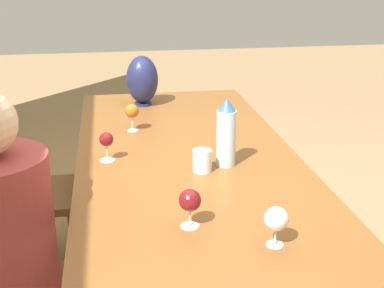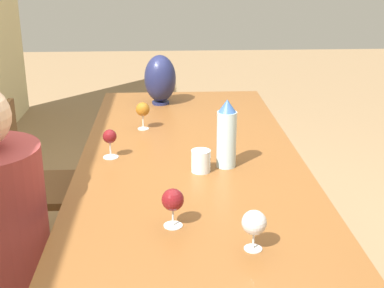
{
  "view_description": "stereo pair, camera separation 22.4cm",
  "coord_description": "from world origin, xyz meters",
  "px_view_note": "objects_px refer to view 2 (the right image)",
  "views": [
    {
      "loc": [
        -2.24,
        0.33,
        1.64
      ],
      "look_at": [
        -0.16,
        0.0,
        0.87
      ],
      "focal_mm": 50.0,
      "sensor_mm": 36.0,
      "label": 1
    },
    {
      "loc": [
        -2.27,
        0.11,
        1.64
      ],
      "look_at": [
        -0.16,
        0.0,
        0.87
      ],
      "focal_mm": 50.0,
      "sensor_mm": 36.0,
      "label": 2
    }
  ],
  "objects_px": {
    "wine_glass_0": "(143,110)",
    "wine_glass_2": "(110,138)",
    "water_tumbler": "(201,161)",
    "wine_glass_3": "(254,223)",
    "chair_far": "(35,181)",
    "wine_glass_1": "(173,201)",
    "vase": "(160,79)",
    "water_bottle": "(227,135)"
  },
  "relations": [
    {
      "from": "wine_glass_0",
      "to": "wine_glass_2",
      "type": "relative_size",
      "value": 1.1
    },
    {
      "from": "water_tumbler",
      "to": "wine_glass_2",
      "type": "bearing_deg",
      "value": 65.02
    },
    {
      "from": "wine_glass_3",
      "to": "chair_far",
      "type": "bearing_deg",
      "value": 38.19
    },
    {
      "from": "wine_glass_1",
      "to": "wine_glass_3",
      "type": "height_order",
      "value": "wine_glass_1"
    },
    {
      "from": "wine_glass_2",
      "to": "chair_far",
      "type": "relative_size",
      "value": 0.15
    },
    {
      "from": "vase",
      "to": "wine_glass_3",
      "type": "xyz_separation_m",
      "value": [
        -1.68,
        -0.29,
        -0.06
      ]
    },
    {
      "from": "vase",
      "to": "chair_far",
      "type": "height_order",
      "value": "vase"
    },
    {
      "from": "wine_glass_2",
      "to": "wine_glass_3",
      "type": "xyz_separation_m",
      "value": [
        -0.8,
        -0.51,
        -0.0
      ]
    },
    {
      "from": "water_tumbler",
      "to": "wine_glass_0",
      "type": "xyz_separation_m",
      "value": [
        0.58,
        0.26,
        0.06
      ]
    },
    {
      "from": "vase",
      "to": "chair_far",
      "type": "bearing_deg",
      "value": 123.58
    },
    {
      "from": "vase",
      "to": "chair_far",
      "type": "xyz_separation_m",
      "value": [
        -0.45,
        0.68,
        -0.44
      ]
    },
    {
      "from": "water_tumbler",
      "to": "wine_glass_1",
      "type": "xyz_separation_m",
      "value": [
        -0.46,
        0.12,
        0.05
      ]
    },
    {
      "from": "vase",
      "to": "wine_glass_3",
      "type": "bearing_deg",
      "value": -170.21
    },
    {
      "from": "wine_glass_0",
      "to": "water_bottle",
      "type": "bearing_deg",
      "value": -144.94
    },
    {
      "from": "water_tumbler",
      "to": "vase",
      "type": "distance_m",
      "value": 1.07
    },
    {
      "from": "vase",
      "to": "wine_glass_0",
      "type": "height_order",
      "value": "vase"
    },
    {
      "from": "vase",
      "to": "wine_glass_2",
      "type": "bearing_deg",
      "value": 165.93
    },
    {
      "from": "wine_glass_0",
      "to": "wine_glass_1",
      "type": "relative_size",
      "value": 1.06
    },
    {
      "from": "water_tumbler",
      "to": "vase",
      "type": "height_order",
      "value": "vase"
    },
    {
      "from": "vase",
      "to": "wine_glass_3",
      "type": "distance_m",
      "value": 1.7
    },
    {
      "from": "wine_glass_0",
      "to": "wine_glass_2",
      "type": "xyz_separation_m",
      "value": [
        -0.4,
        0.13,
        -0.01
      ]
    },
    {
      "from": "water_bottle",
      "to": "wine_glass_0",
      "type": "bearing_deg",
      "value": 35.06
    },
    {
      "from": "wine_glass_1",
      "to": "wine_glass_3",
      "type": "xyz_separation_m",
      "value": [
        -0.16,
        -0.24,
        -0.0
      ]
    },
    {
      "from": "wine_glass_0",
      "to": "wine_glass_1",
      "type": "distance_m",
      "value": 1.05
    },
    {
      "from": "water_tumbler",
      "to": "chair_far",
      "type": "distance_m",
      "value": 1.09
    },
    {
      "from": "water_tumbler",
      "to": "wine_glass_2",
      "type": "height_order",
      "value": "wine_glass_2"
    },
    {
      "from": "water_tumbler",
      "to": "chair_far",
      "type": "xyz_separation_m",
      "value": [
        0.61,
        0.85,
        -0.34
      ]
    },
    {
      "from": "water_bottle",
      "to": "wine_glass_0",
      "type": "relative_size",
      "value": 2.07
    },
    {
      "from": "wine_glass_1",
      "to": "vase",
      "type": "bearing_deg",
      "value": 1.74
    },
    {
      "from": "wine_glass_2",
      "to": "vase",
      "type": "bearing_deg",
      "value": -14.07
    },
    {
      "from": "water_tumbler",
      "to": "wine_glass_1",
      "type": "relative_size",
      "value": 0.69
    },
    {
      "from": "water_bottle",
      "to": "wine_glass_2",
      "type": "height_order",
      "value": "water_bottle"
    },
    {
      "from": "water_bottle",
      "to": "wine_glass_0",
      "type": "distance_m",
      "value": 0.64
    },
    {
      "from": "chair_far",
      "to": "wine_glass_2",
      "type": "bearing_deg",
      "value": -132.81
    },
    {
      "from": "wine_glass_1",
      "to": "wine_glass_2",
      "type": "distance_m",
      "value": 0.7
    },
    {
      "from": "water_bottle",
      "to": "wine_glass_0",
      "type": "xyz_separation_m",
      "value": [
        0.53,
        0.37,
        -0.04
      ]
    },
    {
      "from": "water_tumbler",
      "to": "vase",
      "type": "xyz_separation_m",
      "value": [
        1.05,
        0.17,
        0.11
      ]
    },
    {
      "from": "water_tumbler",
      "to": "wine_glass_0",
      "type": "height_order",
      "value": "wine_glass_0"
    },
    {
      "from": "wine_glass_0",
      "to": "wine_glass_2",
      "type": "height_order",
      "value": "wine_glass_0"
    },
    {
      "from": "water_bottle",
      "to": "vase",
      "type": "relative_size",
      "value": 1.0
    },
    {
      "from": "water_bottle",
      "to": "wine_glass_0",
      "type": "height_order",
      "value": "water_bottle"
    },
    {
      "from": "water_bottle",
      "to": "wine_glass_3",
      "type": "xyz_separation_m",
      "value": [
        -0.67,
        -0.01,
        -0.05
      ]
    }
  ]
}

